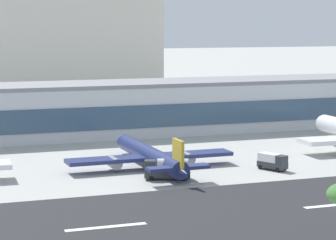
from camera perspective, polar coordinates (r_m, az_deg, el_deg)
The scene contains 6 objects.
runway_centreline_dash_3 at distance 105.14m, azimuth -4.88°, elevation -8.36°, with size 12.00×1.20×0.01m, color white.
terminal_building at distance 189.43m, azimuth -4.89°, elevation 0.88°, with size 167.94×20.51×13.74m.
distant_hotel_block at distance 286.77m, azimuth -11.12°, elevation 5.99°, with size 99.74×38.22×43.16m, color beige.
airliner_gold_tail_gate_1 at distance 144.93m, azimuth -1.26°, elevation -2.88°, with size 34.36×38.99×8.14m.
service_fuel_truck_0 at distance 135.59m, azimuth -0.07°, elevation -3.85°, with size 8.88×5.34×3.95m.
service_box_truck_1 at distance 145.76m, azimuth 8.21°, elevation -3.22°, with size 4.76×6.45×3.25m.
Camera 1 is at (-63.97, -96.83, 28.97)m, focal length 77.64 mm.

